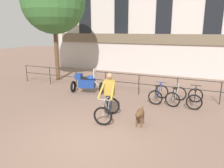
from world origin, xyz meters
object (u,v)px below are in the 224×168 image
Objects in this scene: dog at (140,114)px; parked_bicycle_mid_left at (176,96)px; parked_bicycle_mid_right at (195,98)px; cyclist_with_bike at (108,99)px; parked_motorcycle at (87,83)px; parked_bicycle_near_lamp at (159,94)px.

parked_bicycle_mid_left is (0.80, 2.93, -0.08)m from dog.
parked_bicycle_mid_right is at bearing -171.18° from parked_bicycle_mid_left.
parked_motorcycle is at bearing 125.06° from cyclist_with_bike.
parked_bicycle_mid_left is (0.79, 0.00, 0.00)m from parked_bicycle_near_lamp.
parked_bicycle_near_lamp is at bearing 56.12° from cyclist_with_bike.
parked_motorcycle is 1.46× the size of parked_bicycle_mid_left.
cyclist_with_bike is at bearing 61.40° from parked_bicycle_mid_left.
parked_bicycle_near_lamp is at bearing 84.74° from dog.
parked_bicycle_mid_right reaches higher than dog.
parked_bicycle_near_lamp is (0.02, 2.93, -0.08)m from dog.
cyclist_with_bike is at bearing 166.13° from dog.
parked_bicycle_mid_left is at bearing -99.45° from parked_motorcycle.
parked_bicycle_mid_left is at bearing 69.71° from dog.
parked_motorcycle is at bearing 10.93° from parked_bicycle_mid_left.
dog is at bearing 60.89° from parked_bicycle_mid_right.
parked_bicycle_near_lamp is 1.58m from parked_bicycle_mid_right.
dog is 4.63m from parked_motorcycle.
cyclist_with_bike is 0.97× the size of parked_motorcycle.
parked_bicycle_mid_left reaches higher than dog.
cyclist_with_bike reaches higher than parked_bicycle_near_lamp.
parked_bicycle_mid_right is at bearing 56.51° from dog.
parked_bicycle_near_lamp is at bearing 8.83° from parked_bicycle_mid_left.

